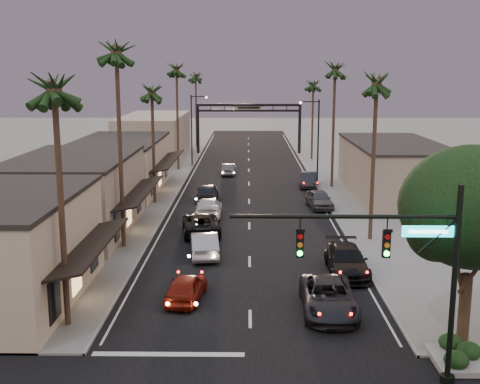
{
  "coord_description": "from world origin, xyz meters",
  "views": [
    {
      "loc": [
        -0.14,
        -17.46,
        11.81
      ],
      "look_at": [
        -0.74,
        29.01,
        2.5
      ],
      "focal_mm": 45.0,
      "sensor_mm": 36.0,
      "label": 1
    }
  ],
  "objects_px": {
    "traffic_signal": "(404,257)",
    "oncoming_red": "(186,287)",
    "palm_lc": "(152,87)",
    "palm_ld": "(176,67)",
    "palm_ra": "(377,77)",
    "streetlight_left": "(194,124)",
    "curbside_black": "(347,261)",
    "palm_rc": "(313,82)",
    "curbside_near": "(328,297)",
    "streetlight_right": "(316,135)",
    "corner_tree": "(474,212)",
    "palm_rb": "(335,66)",
    "palm_far": "(196,74)",
    "arch": "(249,116)",
    "oncoming_pickup": "(201,223)",
    "palm_lb": "(116,47)",
    "palm_la": "(54,80)",
    "oncoming_silver": "(204,244)"
  },
  "relations": [
    {
      "from": "palm_la",
      "to": "curbside_near",
      "type": "xyz_separation_m",
      "value": [
        12.5,
        1.9,
        -10.65
      ]
    },
    {
      "from": "palm_rc",
      "to": "palm_lb",
      "type": "bearing_deg",
      "value": -112.27
    },
    {
      "from": "streetlight_right",
      "to": "streetlight_left",
      "type": "relative_size",
      "value": 1.0
    },
    {
      "from": "arch",
      "to": "oncoming_pickup",
      "type": "relative_size",
      "value": 2.67
    },
    {
      "from": "traffic_signal",
      "to": "oncoming_red",
      "type": "distance_m",
      "value": 13.1
    },
    {
      "from": "palm_la",
      "to": "curbside_black",
      "type": "bearing_deg",
      "value": 28.46
    },
    {
      "from": "palm_ra",
      "to": "oncoming_red",
      "type": "height_order",
      "value": "palm_ra"
    },
    {
      "from": "arch",
      "to": "palm_ld",
      "type": "xyz_separation_m",
      "value": [
        -8.6,
        -15.0,
        6.88
      ]
    },
    {
      "from": "curbside_black",
      "to": "corner_tree",
      "type": "bearing_deg",
      "value": -67.27
    },
    {
      "from": "oncoming_red",
      "to": "curbside_black",
      "type": "bearing_deg",
      "value": -147.81
    },
    {
      "from": "palm_rc",
      "to": "curbside_near",
      "type": "height_order",
      "value": "palm_rc"
    },
    {
      "from": "palm_rb",
      "to": "oncoming_silver",
      "type": "xyz_separation_m",
      "value": [
        -11.56,
        -23.81,
        -11.62
      ]
    },
    {
      "from": "streetlight_right",
      "to": "oncoming_silver",
      "type": "relative_size",
      "value": 1.86
    },
    {
      "from": "arch",
      "to": "oncoming_silver",
      "type": "height_order",
      "value": "arch"
    },
    {
      "from": "corner_tree",
      "to": "oncoming_red",
      "type": "xyz_separation_m",
      "value": [
        -12.83,
        4.97,
        -5.26
      ]
    },
    {
      "from": "palm_rc",
      "to": "oncoming_red",
      "type": "bearing_deg",
      "value": -103.05
    },
    {
      "from": "oncoming_pickup",
      "to": "curbside_near",
      "type": "relative_size",
      "value": 1.0
    },
    {
      "from": "palm_la",
      "to": "palm_ld",
      "type": "bearing_deg",
      "value": 90.0
    },
    {
      "from": "palm_la",
      "to": "palm_rb",
      "type": "distance_m",
      "value": 39.01
    },
    {
      "from": "curbside_black",
      "to": "palm_la",
      "type": "bearing_deg",
      "value": -150.54
    },
    {
      "from": "streetlight_right",
      "to": "palm_lc",
      "type": "height_order",
      "value": "palm_lc"
    },
    {
      "from": "arch",
      "to": "palm_lb",
      "type": "xyz_separation_m",
      "value": [
        -8.6,
        -48.0,
        7.85
      ]
    },
    {
      "from": "traffic_signal",
      "to": "palm_ld",
      "type": "height_order",
      "value": "palm_ld"
    },
    {
      "from": "arch",
      "to": "palm_ld",
      "type": "distance_m",
      "value": 18.61
    },
    {
      "from": "corner_tree",
      "to": "palm_ld",
      "type": "xyz_separation_m",
      "value": [
        -18.08,
        47.55,
        6.44
      ]
    },
    {
      "from": "traffic_signal",
      "to": "palm_far",
      "type": "height_order",
      "value": "palm_far"
    },
    {
      "from": "curbside_near",
      "to": "curbside_black",
      "type": "xyz_separation_m",
      "value": [
        1.86,
        5.88,
        0.02
      ]
    },
    {
      "from": "palm_ld",
      "to": "palm_ra",
      "type": "distance_m",
      "value": 35.47
    },
    {
      "from": "palm_lc",
      "to": "palm_ld",
      "type": "height_order",
      "value": "palm_ld"
    },
    {
      "from": "streetlight_right",
      "to": "palm_lc",
      "type": "bearing_deg",
      "value": -149.89
    },
    {
      "from": "arch",
      "to": "streetlight_right",
      "type": "bearing_deg",
      "value": -74.53
    },
    {
      "from": "streetlight_right",
      "to": "palm_ld",
      "type": "bearing_deg",
      "value": 147.21
    },
    {
      "from": "palm_ld",
      "to": "oncoming_pickup",
      "type": "height_order",
      "value": "palm_ld"
    },
    {
      "from": "streetlight_left",
      "to": "curbside_black",
      "type": "bearing_deg",
      "value": -72.9
    },
    {
      "from": "palm_far",
      "to": "curbside_black",
      "type": "relative_size",
      "value": 2.36
    },
    {
      "from": "palm_far",
      "to": "oncoming_silver",
      "type": "relative_size",
      "value": 2.73
    },
    {
      "from": "streetlight_right",
      "to": "oncoming_pickup",
      "type": "bearing_deg",
      "value": -118.57
    },
    {
      "from": "oncoming_silver",
      "to": "palm_far",
      "type": "bearing_deg",
      "value": -91.64
    },
    {
      "from": "corner_tree",
      "to": "palm_rb",
      "type": "xyz_separation_m",
      "value": [
        -0.88,
        36.55,
        6.44
      ]
    },
    {
      "from": "streetlight_right",
      "to": "palm_ra",
      "type": "bearing_deg",
      "value": -85.43
    },
    {
      "from": "palm_rb",
      "to": "curbside_near",
      "type": "relative_size",
      "value": 2.49
    },
    {
      "from": "arch",
      "to": "oncoming_red",
      "type": "height_order",
      "value": "arch"
    },
    {
      "from": "streetlight_left",
      "to": "palm_far",
      "type": "relative_size",
      "value": 0.68
    },
    {
      "from": "corner_tree",
      "to": "curbside_near",
      "type": "height_order",
      "value": "corner_tree"
    },
    {
      "from": "palm_rc",
      "to": "oncoming_pickup",
      "type": "distance_m",
      "value": 41.36
    },
    {
      "from": "traffic_signal",
      "to": "palm_far",
      "type": "bearing_deg",
      "value": 100.7
    },
    {
      "from": "corner_tree",
      "to": "palm_lc",
      "type": "height_order",
      "value": "palm_lc"
    },
    {
      "from": "arch",
      "to": "curbside_near",
      "type": "relative_size",
      "value": 2.66
    },
    {
      "from": "palm_rc",
      "to": "curbside_black",
      "type": "distance_m",
      "value": 48.28
    },
    {
      "from": "palm_lc",
      "to": "palm_ld",
      "type": "bearing_deg",
      "value": 90.0
    }
  ]
}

